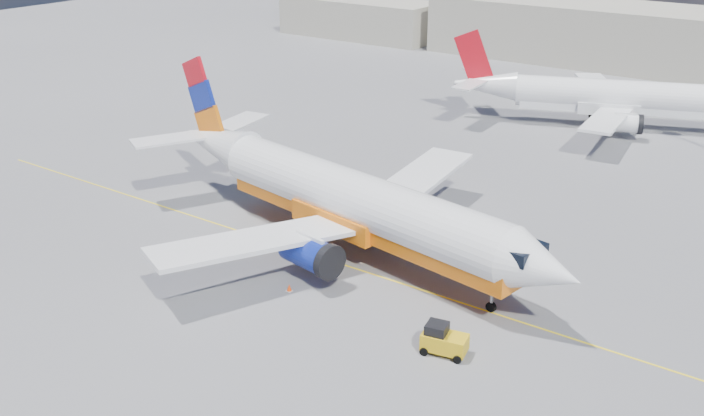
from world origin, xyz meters
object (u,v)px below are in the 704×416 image
Objects in this scene: traffic_cone at (289,288)px; main_jet at (347,199)px; second_jet at (609,97)px; gse_tug at (443,340)px.

main_jet is at bearing 94.82° from traffic_cone.
main_jet is 39.65m from second_jet.
gse_tug is (7.15, -46.93, -2.33)m from second_jet.
gse_tug is at bearing -102.64° from second_jet.
gse_tug reaches higher than traffic_cone.
main_jet reaches higher than gse_tug.
second_jet is at bearing 93.13° from main_jet.
gse_tug is 5.39× the size of traffic_cone.
traffic_cone is at bearing -75.43° from main_jet.
main_jet is at bearing 135.74° from gse_tug.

